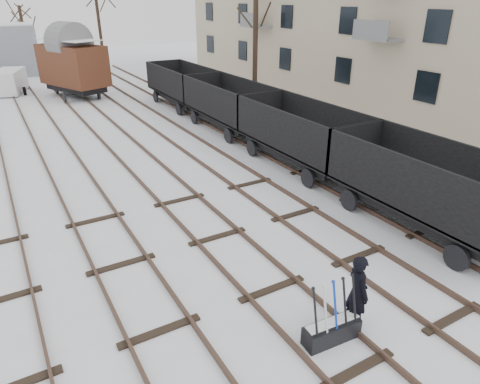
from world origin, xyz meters
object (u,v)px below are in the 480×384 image
object	(u,v)px
ground_frame	(332,330)
worker	(357,292)
box_van_wagon	(73,64)
freight_wagon_a	(425,198)
panel_van	(10,81)

from	to	relation	value
ground_frame	worker	xyz separation A→B (m)	(0.75, 0.10, 0.63)
worker	box_van_wagon	world-z (taller)	box_van_wagon
freight_wagon_a	box_van_wagon	size ratio (longest dim) A/B	1.09
box_van_wagon	worker	bearing A→B (deg)	-110.87
worker	freight_wagon_a	world-z (taller)	freight_wagon_a
box_van_wagon	panel_van	xyz separation A→B (m)	(-4.10, 3.84, -1.46)
panel_van	box_van_wagon	bearing A→B (deg)	-25.56
ground_frame	worker	bearing A→B (deg)	11.53
ground_frame	freight_wagon_a	world-z (taller)	freight_wagon_a
worker	panel_van	bearing A→B (deg)	21.39
panel_van	worker	bearing A→B (deg)	-64.36
box_van_wagon	panel_van	world-z (taller)	box_van_wagon
ground_frame	freight_wagon_a	xyz separation A→B (m)	(5.87, 2.39, 0.72)
ground_frame	box_van_wagon	xyz separation A→B (m)	(0.30, 28.31, 2.07)
worker	box_van_wagon	xyz separation A→B (m)	(-0.45, 28.21, 1.44)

